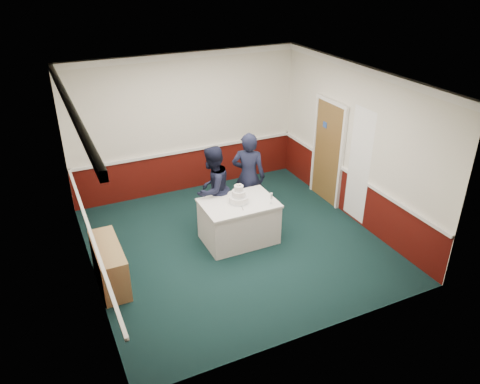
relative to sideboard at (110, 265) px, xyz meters
name	(u,v)px	position (x,y,z in m)	size (l,w,h in m)	color
ground	(236,243)	(2.28, 0.18, -0.35)	(5.00, 5.00, 0.00)	black
room_shell	(225,131)	(2.36, 0.79, 1.62)	(5.00, 5.00, 3.00)	silver
sideboard	(110,265)	(0.00, 0.00, 0.00)	(0.41, 1.20, 0.70)	tan
cake_table	(239,221)	(2.38, 0.27, 0.05)	(1.32, 0.92, 0.79)	white
wedding_cake	(239,197)	(2.38, 0.27, 0.55)	(0.35, 0.35, 0.36)	white
cake_knife	(242,207)	(2.35, 0.07, 0.44)	(0.01, 0.22, 0.01)	silver
champagne_flute	(271,196)	(2.88, -0.01, 0.58)	(0.05, 0.05, 0.21)	silver
person_man	(213,189)	(2.12, 0.86, 0.48)	(0.81, 0.63, 1.67)	black
person_woman	(248,177)	(2.91, 0.96, 0.54)	(0.65, 0.43, 1.78)	black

